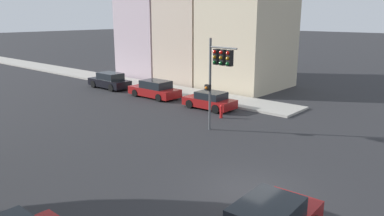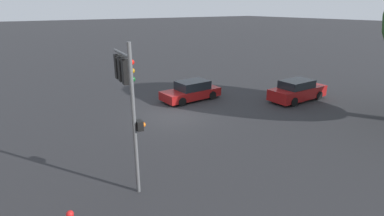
{
  "view_description": "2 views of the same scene",
  "coord_description": "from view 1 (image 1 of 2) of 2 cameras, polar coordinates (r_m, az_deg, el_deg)",
  "views": [
    {
      "loc": [
        -11.94,
        -7.27,
        6.85
      ],
      "look_at": [
        2.96,
        5.61,
        1.95
      ],
      "focal_mm": 35.0,
      "sensor_mm": 36.0,
      "label": 1
    },
    {
      "loc": [
        9.12,
        15.51,
        6.64
      ],
      "look_at": [
        0.51,
        2.6,
        1.34
      ],
      "focal_mm": 28.0,
      "sensor_mm": 36.0,
      "label": 2
    }
  ],
  "objects": [
    {
      "name": "sidewalk_strip",
      "position": [
        48.43,
        -18.18,
        5.25
      ],
      "size": [
        3.44,
        60.0,
        0.17
      ],
      "color": "#ADA89E",
      "rests_on": "ground_plane"
    },
    {
      "name": "parked_car_0",
      "position": [
        28.05,
        2.73,
        1.13
      ],
      "size": [
        1.94,
        3.98,
        1.3
      ],
      "rotation": [
        0.0,
        0.0,
        1.58
      ],
      "color": "maroon",
      "rests_on": "ground_plane"
    },
    {
      "name": "parked_car_1",
      "position": [
        32.06,
        -5.7,
        2.82
      ],
      "size": [
        2.01,
        4.7,
        1.47
      ],
      "rotation": [
        0.0,
        0.0,
        1.57
      ],
      "color": "maroon",
      "rests_on": "ground_plane"
    },
    {
      "name": "parked_car_2",
      "position": [
        36.76,
        -12.43,
        4.04
      ],
      "size": [
        1.97,
        4.64,
        1.52
      ],
      "rotation": [
        0.0,
        0.0,
        1.55
      ],
      "color": "black",
      "rests_on": "ground_plane"
    },
    {
      "name": "ground_plane",
      "position": [
        15.56,
        8.75,
        -12.31
      ],
      "size": [
        300.0,
        300.0,
        0.0
      ],
      "primitive_type": "plane",
      "color": "#28282B"
    },
    {
      "name": "rowhouse_backdrop",
      "position": [
        39.77,
        0.79,
        12.25
      ],
      "size": [
        8.3,
        18.74,
        13.1
      ],
      "color": "beige",
      "rests_on": "ground_plane"
    },
    {
      "name": "traffic_signal",
      "position": [
        21.71,
        4.06,
        6.43
      ],
      "size": [
        0.56,
        2.22,
        5.56
      ],
      "rotation": [
        0.0,
        0.0,
        3.03
      ],
      "color": "#515456",
      "rests_on": "ground_plane"
    },
    {
      "name": "fire_hydrant",
      "position": [
        25.58,
        4.47,
        -0.46
      ],
      "size": [
        0.22,
        0.22,
        0.92
      ],
      "color": "red",
      "rests_on": "ground_plane"
    }
  ]
}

